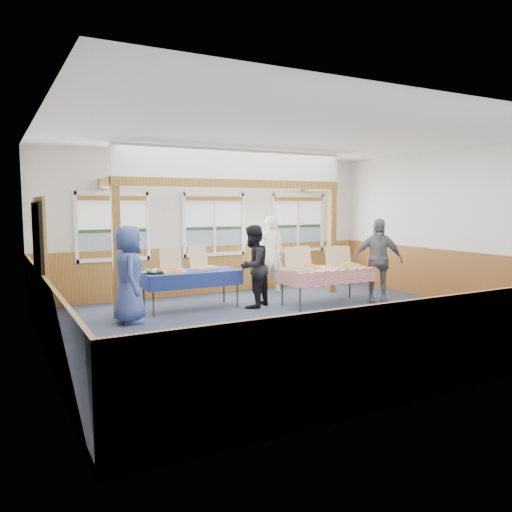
# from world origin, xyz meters

# --- Properties ---
(floor) EXTENTS (8.00, 8.00, 0.00)m
(floor) POSITION_xyz_m (0.00, 0.00, 0.00)
(floor) COLOR #283041
(floor) RESTS_ON ground
(ceiling) EXTENTS (8.00, 8.00, 0.00)m
(ceiling) POSITION_xyz_m (0.00, 0.00, 3.20)
(ceiling) COLOR white
(ceiling) RESTS_ON wall_back
(wall_back) EXTENTS (8.00, 0.00, 8.00)m
(wall_back) POSITION_xyz_m (0.00, 3.50, 1.60)
(wall_back) COLOR silver
(wall_back) RESTS_ON floor
(wall_front) EXTENTS (8.00, 0.00, 8.00)m
(wall_front) POSITION_xyz_m (0.00, -3.50, 1.60)
(wall_front) COLOR silver
(wall_front) RESTS_ON floor
(wall_left) EXTENTS (0.00, 8.00, 8.00)m
(wall_left) POSITION_xyz_m (-4.00, 0.00, 1.60)
(wall_left) COLOR silver
(wall_left) RESTS_ON floor
(wall_right) EXTENTS (0.00, 8.00, 8.00)m
(wall_right) POSITION_xyz_m (4.00, 0.00, 1.60)
(wall_right) COLOR silver
(wall_right) RESTS_ON floor
(wainscot_back) EXTENTS (7.98, 0.05, 1.10)m
(wainscot_back) POSITION_xyz_m (0.00, 3.48, 0.55)
(wainscot_back) COLOR brown
(wainscot_back) RESTS_ON floor
(wainscot_front) EXTENTS (7.98, 0.05, 1.10)m
(wainscot_front) POSITION_xyz_m (0.00, -3.48, 0.55)
(wainscot_front) COLOR brown
(wainscot_front) RESTS_ON floor
(wainscot_left) EXTENTS (0.05, 6.98, 1.10)m
(wainscot_left) POSITION_xyz_m (-3.98, 0.00, 0.55)
(wainscot_left) COLOR brown
(wainscot_left) RESTS_ON floor
(wainscot_right) EXTENTS (0.05, 6.98, 1.10)m
(wainscot_right) POSITION_xyz_m (3.98, 0.00, 0.55)
(wainscot_right) COLOR brown
(wainscot_right) RESTS_ON floor
(cased_opening) EXTENTS (0.06, 1.30, 2.10)m
(cased_opening) POSITION_xyz_m (-3.96, 0.90, 1.05)
(cased_opening) COLOR #343434
(cased_opening) RESTS_ON wall_left
(window_left) EXTENTS (1.56, 0.10, 1.46)m
(window_left) POSITION_xyz_m (-2.30, 3.46, 1.68)
(window_left) COLOR white
(window_left) RESTS_ON wall_back
(window_mid) EXTENTS (1.56, 0.10, 1.46)m
(window_mid) POSITION_xyz_m (0.00, 3.46, 1.68)
(window_mid) COLOR white
(window_mid) RESTS_ON wall_back
(window_right) EXTENTS (1.56, 0.10, 1.46)m
(window_right) POSITION_xyz_m (2.30, 3.46, 1.68)
(window_right) COLOR white
(window_right) RESTS_ON wall_back
(post_left) EXTENTS (0.15, 0.15, 2.40)m
(post_left) POSITION_xyz_m (-2.50, 2.30, 1.20)
(post_left) COLOR #593413
(post_left) RESTS_ON floor
(post_right) EXTENTS (0.15, 0.15, 2.40)m
(post_right) POSITION_xyz_m (2.50, 2.30, 1.20)
(post_right) COLOR #593413
(post_right) RESTS_ON floor
(cross_beam) EXTENTS (5.15, 0.18, 0.18)m
(cross_beam) POSITION_xyz_m (0.00, 2.30, 2.49)
(cross_beam) COLOR #593413
(cross_beam) RESTS_ON post_left
(table_left) EXTENTS (2.07, 1.49, 0.76)m
(table_left) POSITION_xyz_m (-1.12, 2.05, 0.70)
(table_left) COLOR #343434
(table_left) RESTS_ON floor
(table_right) EXTENTS (2.08, 1.38, 0.76)m
(table_right) POSITION_xyz_m (1.51, 1.13, 0.70)
(table_right) COLOR #343434
(table_right) RESTS_ON floor
(pizza_box_a) EXTENTS (0.48, 0.57, 0.47)m
(pizza_box_a) POSITION_xyz_m (-1.52, 1.94, 0.83)
(pizza_box_a) COLOR beige
(pizza_box_a) RESTS_ON table_left
(pizza_box_b) EXTENTS (0.51, 0.59, 0.46)m
(pizza_box_b) POSITION_xyz_m (-0.78, 2.21, 0.83)
(pizza_box_b) COLOR beige
(pizza_box_b) RESTS_ON table_left
(pizza_box_c) EXTENTS (0.45, 0.54, 0.46)m
(pizza_box_c) POSITION_xyz_m (0.76, 1.04, 0.83)
(pizza_box_c) COLOR beige
(pizza_box_c) RESTS_ON table_right
(pizza_box_d) EXTENTS (0.40, 0.49, 0.44)m
(pizza_box_d) POSITION_xyz_m (1.16, 1.33, 0.82)
(pizza_box_d) COLOR beige
(pizza_box_d) RESTS_ON table_right
(pizza_box_e) EXTENTS (0.42, 0.50, 0.44)m
(pizza_box_e) POSITION_xyz_m (1.76, 1.06, 0.82)
(pizza_box_e) COLOR beige
(pizza_box_e) RESTS_ON table_right
(pizza_box_f) EXTENTS (0.40, 0.48, 0.40)m
(pizza_box_f) POSITION_xyz_m (2.16, 1.27, 0.82)
(pizza_box_f) COLOR beige
(pizza_box_f) RESTS_ON table_right
(veggie_tray) EXTENTS (0.41, 0.41, 0.09)m
(veggie_tray) POSITION_xyz_m (-1.87, 2.05, 0.79)
(veggie_tray) COLOR black
(veggie_tray) RESTS_ON table_left
(drink_glass) EXTENTS (0.07, 0.07, 0.15)m
(drink_glass) POSITION_xyz_m (2.36, 0.88, 0.83)
(drink_glass) COLOR #8E5617
(drink_glass) RESTS_ON table_right
(woman_white) EXTENTS (0.73, 0.56, 1.80)m
(woman_white) POSITION_xyz_m (1.15, 2.85, 0.90)
(woman_white) COLOR white
(woman_white) RESTS_ON floor
(woman_black) EXTENTS (1.02, 0.97, 1.66)m
(woman_black) POSITION_xyz_m (0.02, 1.59, 0.83)
(woman_black) COLOR black
(woman_black) RESTS_ON floor
(man_blue) EXTENTS (0.68, 0.92, 1.71)m
(man_blue) POSITION_xyz_m (-2.49, 1.45, 0.85)
(man_blue) COLOR #3A4B91
(man_blue) RESTS_ON floor
(person_grey) EXTENTS (1.10, 0.95, 1.77)m
(person_grey) POSITION_xyz_m (2.60, 0.84, 0.89)
(person_grey) COLOR slate
(person_grey) RESTS_ON floor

